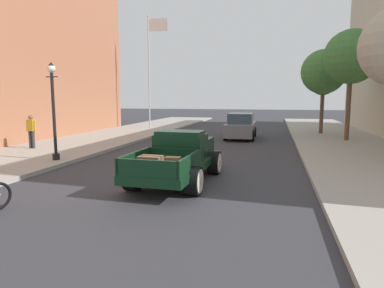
% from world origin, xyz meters
% --- Properties ---
extents(ground_plane, '(140.00, 140.00, 0.00)m').
position_xyz_m(ground_plane, '(0.00, 0.00, 0.00)').
color(ground_plane, '#333338').
extents(hotrod_truck_dark_green, '(2.30, 4.99, 1.58)m').
position_xyz_m(hotrod_truck_dark_green, '(0.42, -0.32, 0.75)').
color(hotrod_truck_dark_green, black).
rests_on(hotrod_truck_dark_green, ground).
extents(car_background_grey, '(1.90, 4.31, 1.65)m').
position_xyz_m(car_background_grey, '(1.20, 11.48, 0.77)').
color(car_background_grey, slate).
rests_on(car_background_grey, ground).
extents(pedestrian_sidewalk_left, '(0.53, 0.22, 1.65)m').
position_xyz_m(pedestrian_sidewalk_left, '(-8.31, 3.62, 1.09)').
color(pedestrian_sidewalk_left, '#333338').
rests_on(pedestrian_sidewalk_left, sidewalk_left).
extents(street_lamp_near, '(0.50, 0.32, 3.85)m').
position_xyz_m(street_lamp_near, '(-5.17, 1.13, 2.39)').
color(street_lamp_near, black).
rests_on(street_lamp_near, sidewalk_left).
extents(flagpole, '(1.74, 0.16, 9.16)m').
position_xyz_m(flagpole, '(-6.70, 16.24, 5.77)').
color(flagpole, '#B2B2B7').
rests_on(flagpole, sidewalk_left).
extents(street_tree_second, '(3.10, 3.10, 6.38)m').
position_xyz_m(street_tree_second, '(7.50, 10.90, 4.95)').
color(street_tree_second, brown).
rests_on(street_tree_second, sidewalk_right).
extents(street_tree_third, '(3.08, 3.08, 5.82)m').
position_xyz_m(street_tree_third, '(6.54, 14.75, 4.41)').
color(street_tree_third, brown).
rests_on(street_tree_third, sidewalk_right).
extents(street_tree_farthest, '(2.51, 2.51, 5.26)m').
position_xyz_m(street_tree_farthest, '(8.07, 26.93, 4.12)').
color(street_tree_farthest, brown).
rests_on(street_tree_farthest, sidewalk_right).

